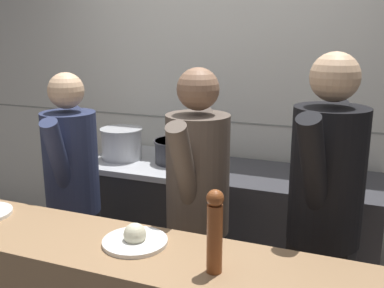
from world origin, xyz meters
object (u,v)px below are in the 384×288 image
at_px(pepper_mill, 215,230).
at_px(chef_head_cook, 73,189).
at_px(stock_pot, 122,143).
at_px(sauce_pot, 176,151).
at_px(chef_sous, 198,205).
at_px(plated_dish_appetiser, 135,239).
at_px(mixing_bowl_steel, 321,174).
at_px(oven_range, 150,216).
at_px(chef_line, 324,212).

xyz_separation_m(pepper_mill, chef_head_cook, (-1.15, 0.70, -0.23)).
relative_size(stock_pot, sauce_pot, 0.97).
distance_m(sauce_pot, chef_sous, 0.86).
bearing_deg(plated_dish_appetiser, stock_pot, 122.30).
bearing_deg(stock_pot, plated_dish_appetiser, -57.70).
relative_size(stock_pot, plated_dish_appetiser, 1.13).
distance_m(plated_dish_appetiser, chef_sous, 0.59).
bearing_deg(mixing_bowl_steel, pepper_mill, -99.90).
bearing_deg(oven_range, mixing_bowl_steel, -1.50).
bearing_deg(chef_line, pepper_mill, -103.21).
height_order(stock_pot, mixing_bowl_steel, stock_pot).
xyz_separation_m(oven_range, chef_head_cook, (-0.15, -0.71, 0.44)).
height_order(stock_pot, pepper_mill, pepper_mill).
bearing_deg(stock_pot, pepper_mill, -48.87).
height_order(mixing_bowl_steel, chef_line, chef_line).
bearing_deg(chef_head_cook, mixing_bowl_steel, 8.01).
relative_size(chef_head_cook, chef_sous, 0.97).
relative_size(oven_range, plated_dish_appetiser, 3.26).
height_order(mixing_bowl_steel, pepper_mill, pepper_mill).
height_order(sauce_pot, chef_head_cook, chef_head_cook).
bearing_deg(chef_head_cook, stock_pot, 75.05).
relative_size(sauce_pot, chef_sous, 0.19).
bearing_deg(plated_dish_appetiser, sauce_pot, 106.30).
distance_m(oven_range, mixing_bowl_steel, 1.33).
bearing_deg(pepper_mill, stock_pot, 131.13).
height_order(stock_pot, sauce_pot, stock_pot).
bearing_deg(chef_line, oven_range, 163.69).
bearing_deg(chef_head_cook, chef_line, -17.68).
relative_size(mixing_bowl_steel, chef_sous, 0.16).
relative_size(stock_pot, pepper_mill, 0.96).
distance_m(chef_head_cook, chef_line, 1.48).
xyz_separation_m(sauce_pot, chef_line, (1.10, -0.70, -0.02)).
distance_m(mixing_bowl_steel, chef_line, 0.68).
bearing_deg(pepper_mill, mixing_bowl_steel, 80.10).
relative_size(oven_range, stock_pot, 2.90).
xyz_separation_m(mixing_bowl_steel, plated_dish_appetiser, (-0.62, -1.29, 0.03)).
bearing_deg(sauce_pot, chef_sous, -58.77).
bearing_deg(chef_head_cook, chef_sous, -20.00).
relative_size(mixing_bowl_steel, pepper_mill, 0.82).
xyz_separation_m(sauce_pot, chef_sous, (0.45, -0.74, -0.07)).
bearing_deg(pepper_mill, plated_dish_appetiser, 166.66).
bearing_deg(plated_dish_appetiser, chef_line, 40.89).
height_order(stock_pot, chef_head_cook, chef_head_cook).
distance_m(plated_dish_appetiser, pepper_mill, 0.42).
relative_size(chef_sous, chef_line, 0.95).
bearing_deg(stock_pot, chef_sous, -38.49).
relative_size(sauce_pot, plated_dish_appetiser, 1.16).
xyz_separation_m(oven_range, plated_dish_appetiser, (0.61, -1.32, 0.52)).
bearing_deg(chef_sous, chef_line, 0.86).
bearing_deg(oven_range, pepper_mill, -54.79).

